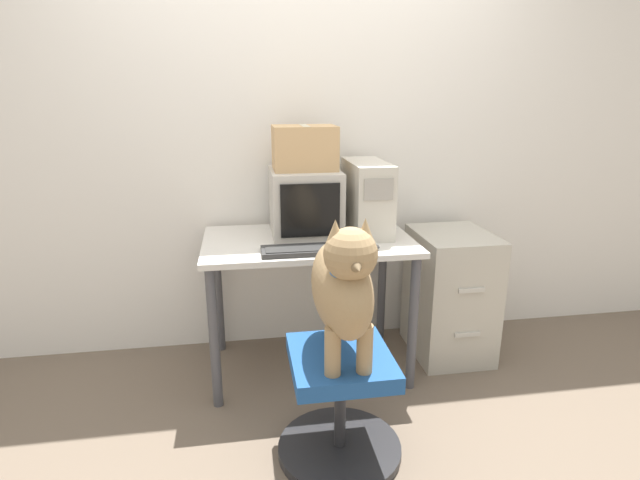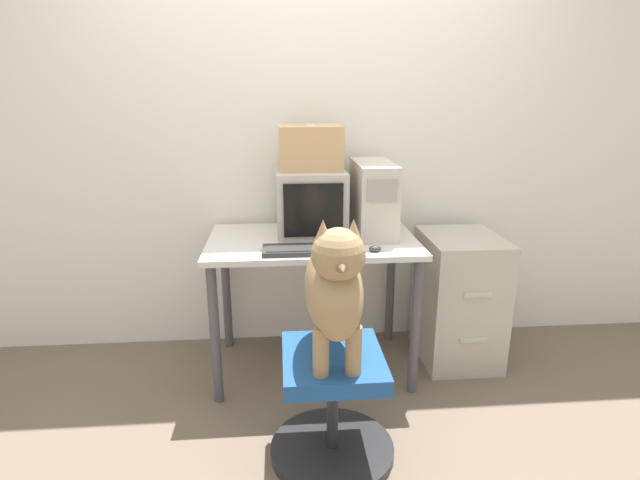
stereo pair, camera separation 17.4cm
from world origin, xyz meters
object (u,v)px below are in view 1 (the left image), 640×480
Objects in this scene: crt_monitor at (305,202)px; cardboard_box at (304,148)px; filing_cabinet at (450,294)px; office_chair at (340,404)px; dog at (343,284)px; keyboard at (310,250)px; pc_tower at (367,197)px.

crt_monitor is 0.29m from cardboard_box.
filing_cabinet is at bearing -4.56° from crt_monitor.
cardboard_box reaches higher than filing_cabinet.
cardboard_box reaches higher than office_chair.
cardboard_box is at bearing 90.00° from crt_monitor.
crt_monitor is at bearing 92.35° from dog.
keyboard is at bearing 96.33° from office_chair.
keyboard reaches higher than filing_cabinet.
dog is at bearing -135.74° from filing_cabinet.
keyboard is 0.78× the size of dog.
keyboard is at bearing -93.25° from crt_monitor.
pc_tower reaches higher than crt_monitor.
office_chair is 1.14m from filing_cabinet.
filing_cabinet is at bearing -4.26° from pc_tower.
pc_tower is 1.13m from office_chair.
pc_tower is at bearing 69.93° from dog.
dog is at bearing -83.92° from keyboard.
keyboard is (-0.02, -0.35, -0.16)m from crt_monitor.
dog is at bearing -87.66° from cardboard_box.
cardboard_box is (-0.34, 0.03, 0.27)m from pc_tower.
dog is (0.04, -0.87, -0.14)m from crt_monitor.
office_chair is at bearing -136.47° from filing_cabinet.
crt_monitor is at bearing 175.00° from pc_tower.
pc_tower is 1.39× the size of cardboard_box.
crt_monitor is at bearing 92.41° from office_chair.
dog is at bearing -110.07° from pc_tower.
dog is 1.22m from filing_cabinet.
pc_tower is 0.51m from keyboard.
dog is at bearing -90.00° from office_chair.
cardboard_box is at bearing 174.36° from pc_tower.
crt_monitor is 0.78× the size of office_chair.
pc_tower is 0.79m from filing_cabinet.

